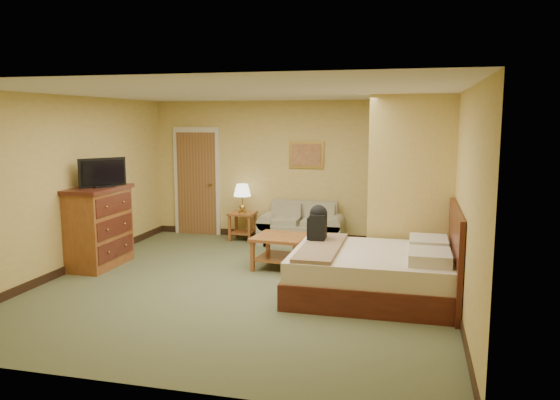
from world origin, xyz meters
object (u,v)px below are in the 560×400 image
(bed, at_px, (380,272))
(dresser, at_px, (99,227))
(loveseat, at_px, (302,231))
(coffee_table, at_px, (281,245))

(bed, bearing_deg, dresser, 174.14)
(loveseat, distance_m, dresser, 3.53)
(bed, bearing_deg, coffee_table, 146.74)
(dresser, bearing_deg, bed, -5.86)
(coffee_table, distance_m, dresser, 2.80)
(bed, bearing_deg, loveseat, 120.66)
(coffee_table, relative_size, bed, 0.39)
(coffee_table, relative_size, dresser, 0.68)
(coffee_table, bearing_deg, dresser, -167.88)
(dresser, relative_size, bed, 0.57)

